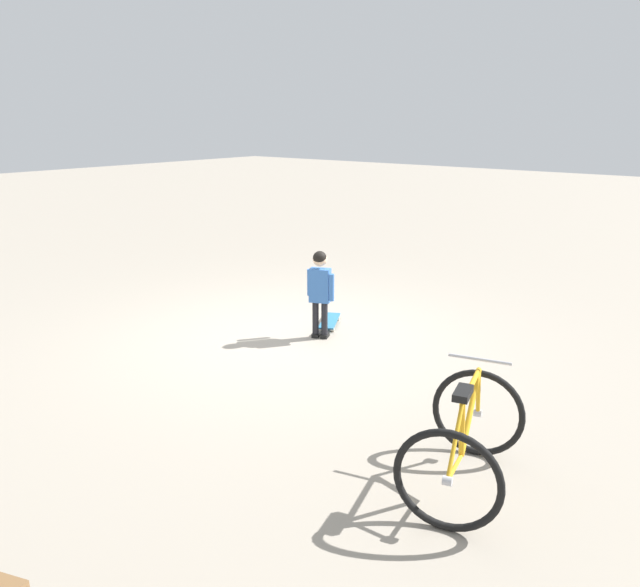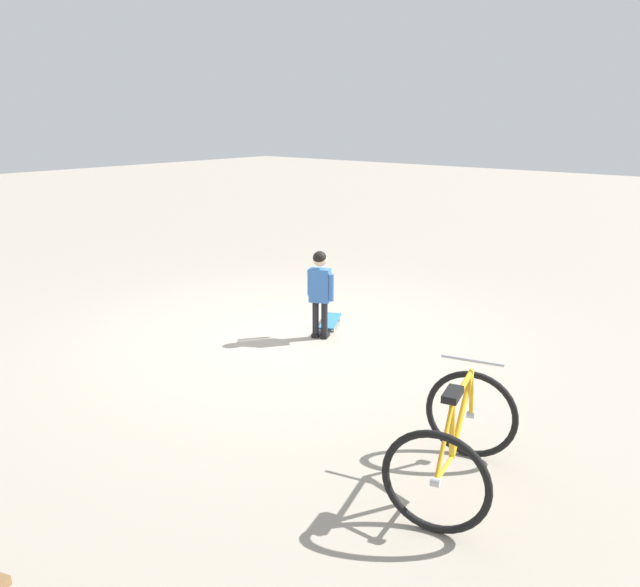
{
  "view_description": "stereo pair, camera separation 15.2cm",
  "coord_description": "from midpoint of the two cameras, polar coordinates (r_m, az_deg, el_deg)",
  "views": [
    {
      "loc": [
        5.29,
        4.7,
        2.56
      ],
      "look_at": [
        -0.22,
        0.31,
        0.55
      ],
      "focal_mm": 35.05,
      "sensor_mm": 36.0,
      "label": 1
    },
    {
      "loc": [
        5.19,
        4.82,
        2.56
      ],
      "look_at": [
        -0.22,
        0.31,
        0.55
      ],
      "focal_mm": 35.05,
      "sensor_mm": 36.0,
      "label": 2
    }
  ],
  "objects": [
    {
      "name": "ground_plane",
      "position": [
        7.53,
        -3.46,
        -3.99
      ],
      "size": [
        50.0,
        50.0,
        0.0
      ],
      "primitive_type": "plane",
      "color": "#9E9384"
    },
    {
      "name": "child_person",
      "position": [
        7.3,
        -0.59,
        0.8
      ],
      "size": [
        0.25,
        0.41,
        1.06
      ],
      "color": "black",
      "rests_on": "ground"
    },
    {
      "name": "skateboard",
      "position": [
        7.9,
        0.33,
        -2.54
      ],
      "size": [
        0.64,
        0.47,
        0.07
      ],
      "color": "teal",
      "rests_on": "ground"
    },
    {
      "name": "bicycle_near",
      "position": [
        4.57,
        12.09,
        -12.96
      ],
      "size": [
        1.21,
        0.95,
        0.85
      ],
      "color": "black",
      "rests_on": "ground"
    }
  ]
}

